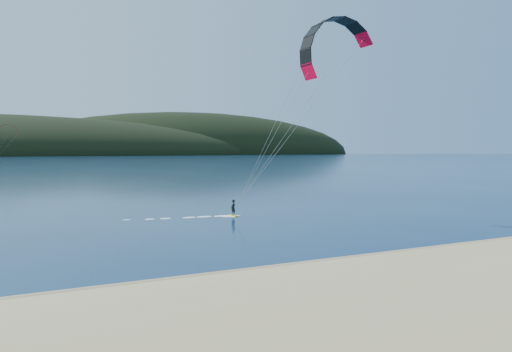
# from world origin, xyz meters

# --- Properties ---
(ground) EXTENTS (1800.00, 1800.00, 0.00)m
(ground) POSITION_xyz_m (0.00, 0.00, 0.00)
(ground) COLOR #081D3D
(ground) RESTS_ON ground
(wet_sand) EXTENTS (220.00, 2.50, 0.10)m
(wet_sand) POSITION_xyz_m (0.00, 4.50, 0.05)
(wet_sand) COLOR #85694D
(wet_sand) RESTS_ON ground
(headland) EXTENTS (1200.00, 310.00, 140.00)m
(headland) POSITION_xyz_m (0.63, 745.28, 0.00)
(headland) COLOR black
(headland) RESTS_ON ground
(kitesurfer_near) EXTENTS (22.65, 9.88, 19.47)m
(kitesurfer_near) POSITION_xyz_m (16.05, 19.84, 14.85)
(kitesurfer_near) COLOR yellow
(kitesurfer_near) RESTS_ON ground
(kitesurfer_far) EXTENTS (11.57, 4.97, 15.82)m
(kitesurfer_far) POSITION_xyz_m (-13.57, 207.72, 13.25)
(kitesurfer_far) COLOR yellow
(kitesurfer_far) RESTS_ON ground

